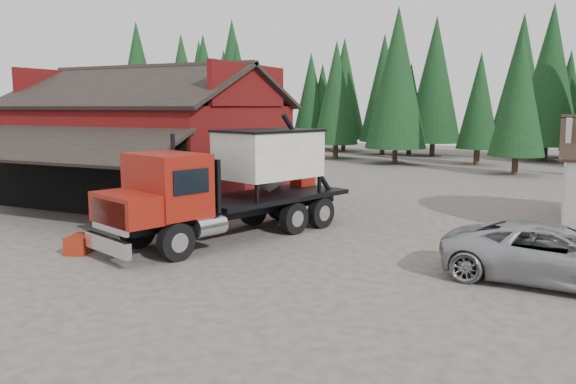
% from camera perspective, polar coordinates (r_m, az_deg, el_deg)
% --- Properties ---
extents(ground, '(120.00, 120.00, 0.00)m').
position_cam_1_polar(ground, '(17.21, -5.48, -8.17)').
color(ground, '#4A423A').
rests_on(ground, ground).
extents(red_barn, '(12.80, 13.63, 7.18)m').
position_cam_1_polar(red_barn, '(31.02, -13.69, 4.21)').
color(red_barn, maroon).
rests_on(red_barn, ground).
extents(conifer_backdrop, '(76.00, 16.00, 16.00)m').
position_cam_1_polar(conifer_backdrop, '(56.97, 16.73, 3.30)').
color(conifer_backdrop, black).
rests_on(conifer_backdrop, ground).
extents(near_pine_a, '(4.40, 4.40, 11.40)m').
position_cam_1_polar(near_pine_a, '(52.02, -10.69, 10.09)').
color(near_pine_a, '#382619').
rests_on(near_pine_a, ground).
extents(near_pine_b, '(3.96, 3.96, 10.40)m').
position_cam_1_polar(near_pine_b, '(44.19, 22.44, 9.22)').
color(near_pine_b, '#382619').
rests_on(near_pine_b, ground).
extents(near_pine_d, '(5.28, 5.28, 13.40)m').
position_cam_1_polar(near_pine_d, '(49.77, 11.02, 11.31)').
color(near_pine_d, '#382619').
rests_on(near_pine_d, ground).
extents(feed_truck, '(6.08, 10.79, 4.72)m').
position_cam_1_polar(feed_truck, '(21.33, -5.49, 1.18)').
color(feed_truck, black).
rests_on(feed_truck, ground).
extents(silver_car, '(6.26, 3.30, 1.68)m').
position_cam_1_polar(silver_car, '(17.61, 25.37, -5.76)').
color(silver_car, '#A2A3A9').
rests_on(silver_car, ground).
extents(equip_box, '(1.03, 1.27, 0.60)m').
position_cam_1_polar(equip_box, '(20.62, -20.33, -4.98)').
color(equip_box, maroon).
rests_on(equip_box, ground).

